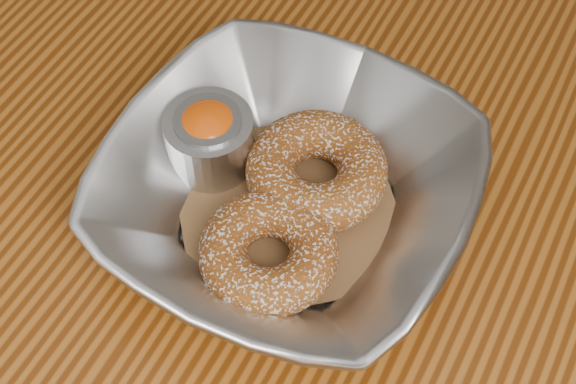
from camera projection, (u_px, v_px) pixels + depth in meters
The scene contains 6 objects.
table at pixel (195, 343), 0.60m from camera, with size 1.20×0.80×0.75m.
serving_bowl at pixel (288, 193), 0.52m from camera, with size 0.24×0.24×0.06m, color #B2B4B9.
parchment at pixel (288, 209), 0.54m from camera, with size 0.14×0.14×0.00m, color brown.
donut_back at pixel (317, 170), 0.54m from camera, with size 0.10×0.10×0.03m, color brown.
donut_front at pixel (269, 252), 0.50m from camera, with size 0.09×0.09×0.03m, color brown.
ramekin at pixel (210, 138), 0.55m from camera, with size 0.06×0.06×0.05m.
Camera 1 is at (0.18, -0.18, 1.22)m, focal length 50.00 mm.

